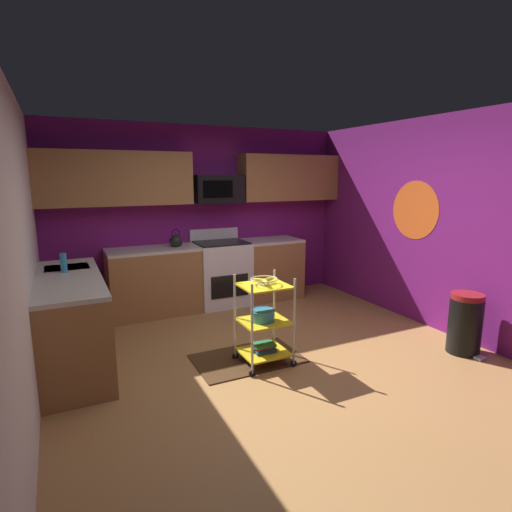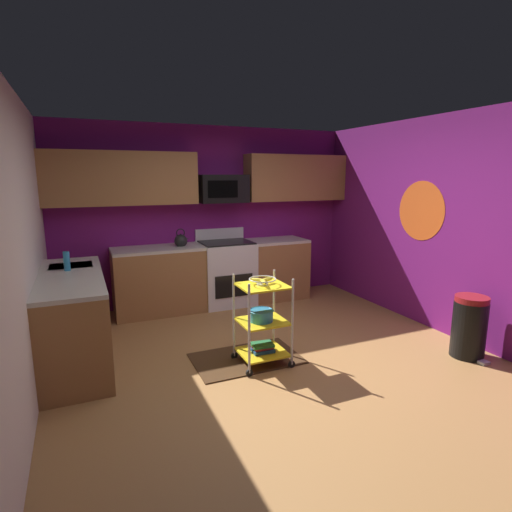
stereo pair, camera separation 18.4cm
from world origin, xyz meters
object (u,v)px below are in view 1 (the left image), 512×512
book_stack (264,347)px  kettle (176,241)px  oven_range (221,273)px  mixing_bowl_large (263,315)px  rolling_cart (264,321)px  trash_can (465,323)px  microwave (217,189)px  dish_soap_bottle (64,263)px  fruit_bowl (264,280)px

book_stack → kettle: kettle is taller
oven_range → mixing_bowl_large: oven_range is taller
rolling_cart → trash_can: size_ratio=1.39×
oven_range → rolling_cart: 2.06m
mixing_bowl_large → trash_can: 2.21m
microwave → trash_can: size_ratio=1.06×
mixing_bowl_large → kettle: size_ratio=0.95×
microwave → rolling_cart: (-0.33, -2.14, -1.25)m
dish_soap_bottle → oven_range: bearing=25.8°
dish_soap_bottle → mixing_bowl_large: bearing=-30.3°
microwave → kettle: microwave is taller
fruit_bowl → trash_can: 2.25m
microwave → rolling_cart: 2.50m
rolling_cart → dish_soap_bottle: 2.12m
mixing_bowl_large → fruit_bowl: bearing=-0.0°
oven_range → trash_can: 3.25m
rolling_cart → trash_can: rolling_cart is taller
dish_soap_bottle → trash_can: size_ratio=0.30×
mixing_bowl_large → trash_can: (2.08, -0.71, -0.19)m
trash_can → mixing_bowl_large: bearing=161.1°
fruit_bowl → dish_soap_bottle: bearing=149.9°
oven_range → dish_soap_bottle: 2.39m
microwave → book_stack: 2.65m
fruit_bowl → rolling_cart: bearing=135.0°
kettle → dish_soap_bottle: bearing=-144.8°
oven_range → rolling_cart: bearing=-99.3°
rolling_cart → book_stack: rolling_cart is taller
fruit_bowl → dish_soap_bottle: size_ratio=1.36×
book_stack → trash_can: (2.07, -0.71, 0.16)m
microwave → trash_can: 3.61m
microwave → dish_soap_bottle: (-2.09, -1.12, -0.68)m
microwave → book_stack: size_ratio=3.04×
book_stack → trash_can: size_ratio=0.35×
mixing_bowl_large → book_stack: 0.35m
microwave → mixing_bowl_large: size_ratio=2.78×
dish_soap_bottle → trash_can: dish_soap_bottle is taller
microwave → dish_soap_bottle: 2.47m
oven_range → mixing_bowl_large: (-0.35, -2.04, 0.04)m
microwave → mixing_bowl_large: bearing=-99.2°
trash_can → dish_soap_bottle: bearing=155.6°
microwave → mixing_bowl_large: microwave is taller
rolling_cart → kettle: bearing=99.3°
microwave → fruit_bowl: size_ratio=2.57×
kettle → dish_soap_bottle: kettle is taller
rolling_cart → microwave: bearing=81.2°
trash_can → fruit_bowl: bearing=160.9°
dish_soap_bottle → microwave: bearing=28.1°
oven_range → book_stack: oven_range is taller
oven_range → mixing_bowl_large: size_ratio=4.37×
trash_can → rolling_cart: bearing=160.9°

